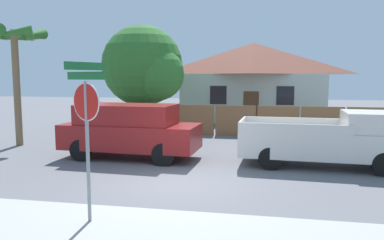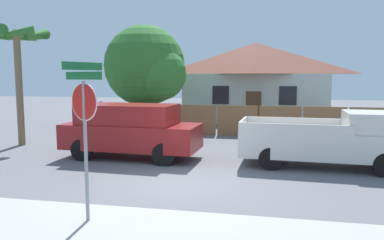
{
  "view_description": "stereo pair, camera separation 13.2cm",
  "coord_description": "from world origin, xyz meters",
  "px_view_note": "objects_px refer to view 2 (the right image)",
  "views": [
    {
      "loc": [
        2.15,
        -9.54,
        2.84
      ],
      "look_at": [
        0.13,
        1.08,
        1.6
      ],
      "focal_mm": 35.0,
      "sensor_mm": 36.0,
      "label": 1
    },
    {
      "loc": [
        2.28,
        -9.51,
        2.84
      ],
      "look_at": [
        0.13,
        1.08,
        1.6
      ],
      "focal_mm": 35.0,
      "sensor_mm": 36.0,
      "label": 2
    }
  ],
  "objects_px": {
    "house": "(256,80)",
    "stop_sign": "(85,114)",
    "palm_tree": "(17,45)",
    "red_suv": "(131,129)",
    "oak_tree": "(148,68)",
    "orange_pickup": "(331,140)"
  },
  "relations": [
    {
      "from": "house",
      "to": "stop_sign",
      "type": "relative_size",
      "value": 3.02
    },
    {
      "from": "palm_tree",
      "to": "red_suv",
      "type": "bearing_deg",
      "value": -15.57
    },
    {
      "from": "oak_tree",
      "to": "orange_pickup",
      "type": "relative_size",
      "value": 1.07
    },
    {
      "from": "red_suv",
      "to": "house",
      "type": "bearing_deg",
      "value": 76.36
    },
    {
      "from": "oak_tree",
      "to": "stop_sign",
      "type": "bearing_deg",
      "value": -77.14
    },
    {
      "from": "red_suv",
      "to": "stop_sign",
      "type": "bearing_deg",
      "value": -74.83
    },
    {
      "from": "red_suv",
      "to": "orange_pickup",
      "type": "distance_m",
      "value": 6.68
    },
    {
      "from": "house",
      "to": "red_suv",
      "type": "relative_size",
      "value": 1.95
    },
    {
      "from": "orange_pickup",
      "to": "palm_tree",
      "type": "bearing_deg",
      "value": 175.77
    },
    {
      "from": "house",
      "to": "red_suv",
      "type": "xyz_separation_m",
      "value": [
        -3.87,
        -12.99,
        -1.62
      ]
    },
    {
      "from": "house",
      "to": "palm_tree",
      "type": "height_order",
      "value": "house"
    },
    {
      "from": "orange_pickup",
      "to": "oak_tree",
      "type": "bearing_deg",
      "value": 142.04
    },
    {
      "from": "house",
      "to": "oak_tree",
      "type": "xyz_separation_m",
      "value": [
        -5.6,
        -5.72,
        0.72
      ]
    },
    {
      "from": "oak_tree",
      "to": "stop_sign",
      "type": "distance_m",
      "value": 13.34
    },
    {
      "from": "house",
      "to": "stop_sign",
      "type": "distance_m",
      "value": 18.86
    },
    {
      "from": "oak_tree",
      "to": "stop_sign",
      "type": "height_order",
      "value": "oak_tree"
    },
    {
      "from": "house",
      "to": "oak_tree",
      "type": "bearing_deg",
      "value": -134.39
    },
    {
      "from": "house",
      "to": "orange_pickup",
      "type": "xyz_separation_m",
      "value": [
        2.81,
        -13.0,
        -1.77
      ]
    },
    {
      "from": "palm_tree",
      "to": "red_suv",
      "type": "height_order",
      "value": "palm_tree"
    },
    {
      "from": "stop_sign",
      "to": "palm_tree",
      "type": "bearing_deg",
      "value": 156.5
    },
    {
      "from": "red_suv",
      "to": "stop_sign",
      "type": "height_order",
      "value": "stop_sign"
    },
    {
      "from": "oak_tree",
      "to": "stop_sign",
      "type": "relative_size",
      "value": 1.81
    }
  ]
}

